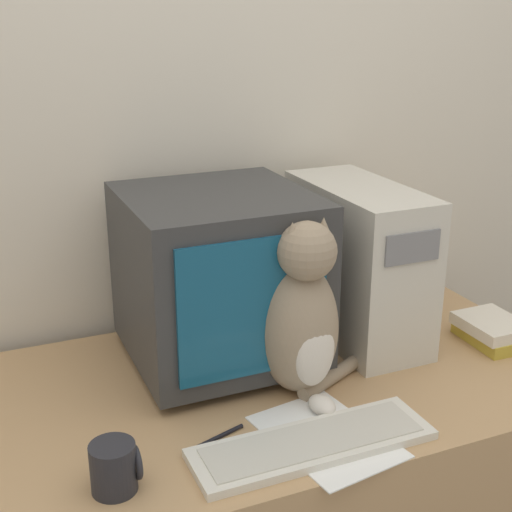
# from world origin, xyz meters

# --- Properties ---
(wall_back) EXTENTS (7.00, 0.05, 2.50)m
(wall_back) POSITION_xyz_m (0.00, 0.86, 1.25)
(wall_back) COLOR beige
(wall_back) RESTS_ON ground_plane
(desk) EXTENTS (1.55, 0.79, 0.71)m
(desk) POSITION_xyz_m (0.00, 0.40, 0.36)
(desk) COLOR tan
(desk) RESTS_ON ground_plane
(crt_monitor) EXTENTS (0.43, 0.44, 0.42)m
(crt_monitor) POSITION_xyz_m (-0.04, 0.54, 0.93)
(crt_monitor) COLOR #333333
(crt_monitor) RESTS_ON desk
(computer_tower) EXTENTS (0.21, 0.46, 0.41)m
(computer_tower) POSITION_xyz_m (0.35, 0.54, 0.92)
(computer_tower) COLOR beige
(computer_tower) RESTS_ON desk
(keyboard) EXTENTS (0.50, 0.15, 0.02)m
(keyboard) POSITION_xyz_m (0.00, 0.11, 0.72)
(keyboard) COLOR silver
(keyboard) RESTS_ON desk
(cat) EXTENTS (0.28, 0.26, 0.41)m
(cat) POSITION_xyz_m (0.08, 0.32, 0.89)
(cat) COLOR gray
(cat) RESTS_ON desk
(book_stack) EXTENTS (0.14, 0.19, 0.06)m
(book_stack) POSITION_xyz_m (0.65, 0.35, 0.75)
(book_stack) COLOR gold
(book_stack) RESTS_ON desk
(pen) EXTENTS (0.13, 0.05, 0.01)m
(pen) POSITION_xyz_m (-0.17, 0.21, 0.72)
(pen) COLOR black
(pen) RESTS_ON desk
(paper_sheet) EXTENTS (0.25, 0.32, 0.00)m
(paper_sheet) POSITION_xyz_m (0.04, 0.13, 0.72)
(paper_sheet) COLOR white
(paper_sheet) RESTS_ON desk
(mug) EXTENTS (0.09, 0.08, 0.09)m
(mug) POSITION_xyz_m (-0.39, 0.14, 0.76)
(mug) COLOR #232328
(mug) RESTS_ON desk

